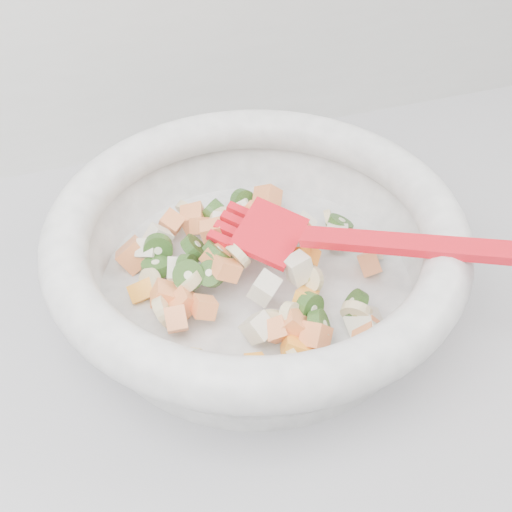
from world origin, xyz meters
name	(u,v)px	position (x,y,z in m)	size (l,w,h in m)	color
mixing_bowl	(256,249)	(0.01, 1.47, 0.95)	(0.38, 0.36, 0.12)	white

